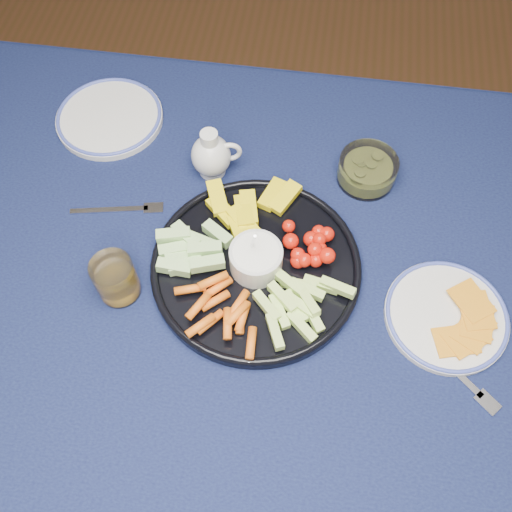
# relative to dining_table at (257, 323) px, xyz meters

# --- Properties ---
(dining_table) EXTENTS (1.67, 1.07, 0.75)m
(dining_table) POSITION_rel_dining_table_xyz_m (0.00, 0.00, 0.00)
(dining_table) COLOR #532F1B
(dining_table) RESTS_ON ground
(crudite_platter) EXTENTS (0.35, 0.35, 0.11)m
(crudite_platter) POSITION_rel_dining_table_xyz_m (-0.01, 0.06, 0.11)
(crudite_platter) COLOR black
(crudite_platter) RESTS_ON dining_table
(creamer_pitcher) EXTENTS (0.09, 0.07, 0.10)m
(creamer_pitcher) POSITION_rel_dining_table_xyz_m (-0.12, 0.25, 0.13)
(creamer_pitcher) COLOR silver
(creamer_pitcher) RESTS_ON dining_table
(pickle_bowl) EXTENTS (0.11, 0.11, 0.05)m
(pickle_bowl) POSITION_rel_dining_table_xyz_m (0.16, 0.27, 0.11)
(pickle_bowl) COLOR white
(pickle_bowl) RESTS_ON dining_table
(cheese_plate) EXTENTS (0.19, 0.19, 0.02)m
(cheese_plate) POSITION_rel_dining_table_xyz_m (0.30, 0.01, 0.10)
(cheese_plate) COLOR silver
(cheese_plate) RESTS_ON dining_table
(juice_tumbler) EXTENTS (0.07, 0.07, 0.08)m
(juice_tumbler) POSITION_rel_dining_table_xyz_m (-0.22, -0.01, 0.12)
(juice_tumbler) COLOR white
(juice_tumbler) RESTS_ON dining_table
(fork_left) EXTENTS (0.16, 0.05, 0.00)m
(fork_left) POSITION_rel_dining_table_xyz_m (-0.26, 0.14, 0.09)
(fork_left) COLOR silver
(fork_left) RESTS_ON dining_table
(fork_right) EXTENTS (0.14, 0.13, 0.00)m
(fork_right) POSITION_rel_dining_table_xyz_m (0.32, -0.08, 0.09)
(fork_right) COLOR silver
(fork_right) RESTS_ON dining_table
(side_plate_extra) EXTENTS (0.21, 0.21, 0.02)m
(side_plate_extra) POSITION_rel_dining_table_xyz_m (-0.34, 0.34, 0.10)
(side_plate_extra) COLOR silver
(side_plate_extra) RESTS_ON dining_table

